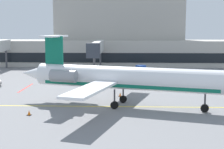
% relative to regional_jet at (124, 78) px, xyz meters
% --- Properties ---
extents(ground, '(120.00, 120.00, 0.11)m').
position_rel_regional_jet_xyz_m(ground, '(-2.56, -0.63, -3.43)').
color(ground, slate).
extents(terminal_building, '(79.44, 12.97, 19.27)m').
position_rel_regional_jet_xyz_m(terminal_building, '(-1.40, 46.30, 3.34)').
color(terminal_building, '#B7B2A8').
rests_on(terminal_building, ground).
extents(jet_bridge_west, '(2.40, 20.16, 6.62)m').
position_rel_regional_jet_xyz_m(jet_bridge_west, '(-5.50, 28.56, 1.85)').
color(jet_bridge_west, silver).
rests_on(jet_bridge_west, ground).
extents(regional_jet, '(28.09, 22.22, 8.35)m').
position_rel_regional_jet_xyz_m(regional_jet, '(0.00, 0.00, 0.00)').
color(regional_jet, white).
rests_on(regional_jet, ground).
extents(pushback_tractor, '(3.36, 3.94, 2.01)m').
position_rel_regional_jet_xyz_m(pushback_tractor, '(3.58, 26.19, -2.46)').
color(pushback_tractor, '#1E4CB2').
rests_on(pushback_tractor, ground).
extents(safety_cone_alpha, '(0.47, 0.47, 0.55)m').
position_rel_regional_jet_xyz_m(safety_cone_alpha, '(-7.27, 3.19, -3.13)').
color(safety_cone_alpha, orange).
rests_on(safety_cone_alpha, ground).
extents(safety_cone_bravo, '(0.47, 0.47, 0.55)m').
position_rel_regional_jet_xyz_m(safety_cone_bravo, '(-0.51, 5.63, -3.13)').
color(safety_cone_bravo, orange).
rests_on(safety_cone_bravo, ground).
extents(safety_cone_charlie, '(0.47, 0.47, 0.55)m').
position_rel_regional_jet_xyz_m(safety_cone_charlie, '(-10.14, -4.71, -3.13)').
color(safety_cone_charlie, orange).
rests_on(safety_cone_charlie, ground).
extents(safety_cone_delta, '(0.47, 0.47, 0.55)m').
position_rel_regional_jet_xyz_m(safety_cone_delta, '(-4.12, 7.48, -3.13)').
color(safety_cone_delta, orange).
rests_on(safety_cone_delta, ground).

